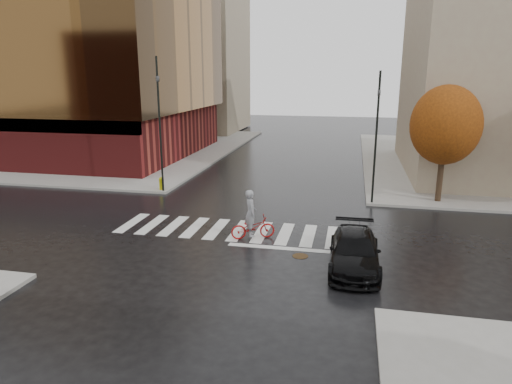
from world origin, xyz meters
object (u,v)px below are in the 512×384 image
cyclist (252,222)px  traffic_light_nw (159,115)px  fire_hydrant (161,183)px  traffic_light_ne (377,130)px  sedan (354,251)px

cyclist → traffic_light_nw: bearing=24.1°
cyclist → fire_hydrant: cyclist is taller
traffic_light_nw → traffic_light_ne: traffic_light_nw is taller
cyclist → traffic_light_ne: (5.46, 6.68, 3.48)m
traffic_light_ne → traffic_light_nw: bearing=-9.4°
traffic_light_nw → fire_hydrant: size_ratio=9.90×
sedan → traffic_light_nw: bearing=141.5°
cyclist → sedan: bearing=-139.8°
traffic_light_ne → fire_hydrant: size_ratio=8.89×
sedan → fire_hydrant: (-11.84, 9.17, -0.07)m
sedan → traffic_light_ne: traffic_light_ne is taller
sedan → traffic_light_ne: bearing=83.0°
traffic_light_nw → fire_hydrant: (-0.20, 0.20, -4.22)m
traffic_light_ne → fire_hydrant: traffic_light_ne is taller
traffic_light_ne → fire_hydrant: (-12.80, 0.20, -3.65)m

